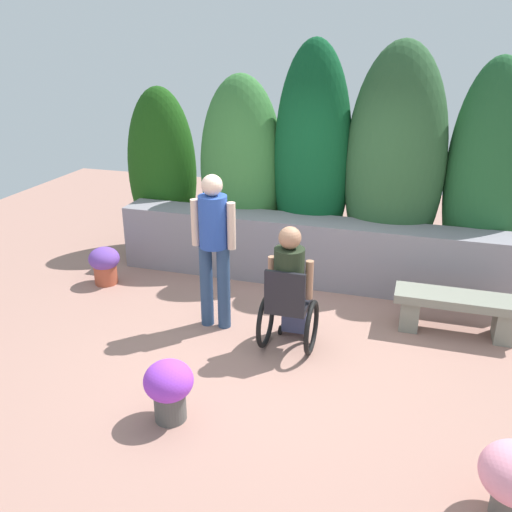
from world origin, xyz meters
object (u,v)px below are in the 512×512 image
at_px(person_in_wheelchair, 290,292).
at_px(flower_pot_red_accent, 105,263).
at_px(stone_bench, 457,308).
at_px(flower_pot_terracotta_by_wall, 169,387).
at_px(person_standing_companion, 214,242).

distance_m(person_in_wheelchair, flower_pot_red_accent, 2.80).
relative_size(stone_bench, person_in_wheelchair, 1.00).
bearing_deg(stone_bench, flower_pot_red_accent, -178.67).
bearing_deg(person_in_wheelchair, flower_pot_red_accent, 169.64).
height_order(stone_bench, flower_pot_red_accent, flower_pot_red_accent).
bearing_deg(person_in_wheelchair, stone_bench, 33.27).
bearing_deg(person_in_wheelchair, flower_pot_terracotta_by_wall, -108.28).
distance_m(stone_bench, person_standing_companion, 2.70).
distance_m(person_standing_companion, flower_pot_terracotta_by_wall, 1.77).
height_order(person_in_wheelchair, flower_pot_terracotta_by_wall, person_in_wheelchair).
distance_m(flower_pot_terracotta_by_wall, flower_pot_red_accent, 2.99).
bearing_deg(stone_bench, person_in_wheelchair, -152.23).
bearing_deg(flower_pot_terracotta_by_wall, person_standing_companion, 97.41).
bearing_deg(flower_pot_red_accent, person_standing_companion, -19.49).
xyz_separation_m(stone_bench, person_in_wheelchair, (-1.65, -0.81, 0.33)).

